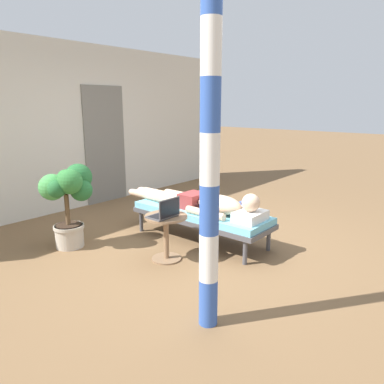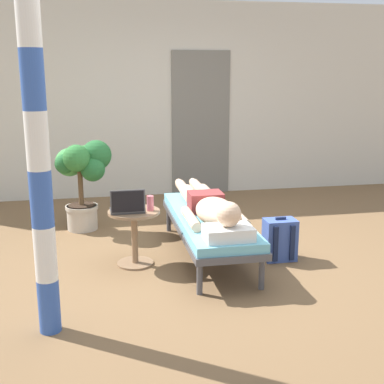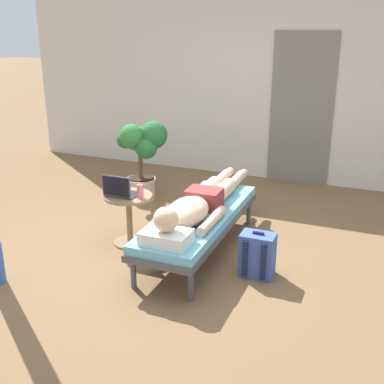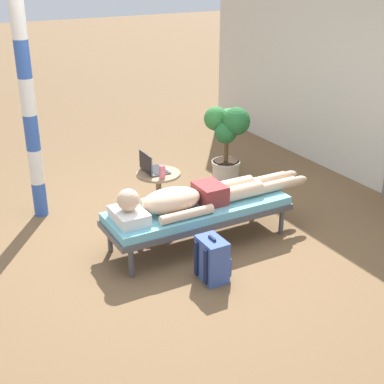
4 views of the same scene
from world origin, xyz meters
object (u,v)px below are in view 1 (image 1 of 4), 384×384
Objects in this scene: person_reclining at (204,203)px; laptop at (165,213)px; lounge_chair at (200,215)px; porch_post at (210,159)px; side_table at (166,230)px; drink_glass at (176,207)px; potted_plant at (68,194)px; backpack at (243,218)px.

laptop reaches higher than person_reclining.
porch_post is at bearing -139.12° from lounge_chair.
porch_post reaches higher than laptop.
laptop is (-0.06, -0.05, 0.23)m from side_table.
person_reclining reaches higher than drink_glass.
drink_glass is (-0.57, -0.11, 0.25)m from lounge_chair.
potted_plant is (-0.41, 1.24, 0.09)m from laptop.
lounge_chair is at bearing 90.00° from person_reclining.
porch_post is (-0.84, -1.11, 0.75)m from drink_glass.
drink_glass is 1.29m from backpack.
laptop is 0.21m from drink_glass.
laptop is at bearing 59.84° from porch_post.
laptop is at bearing -139.48° from side_table.
person_reclining is at bearing 5.14° from drink_glass.
potted_plant is at bearing 117.26° from drink_glass.
backpack is (1.37, -0.14, -0.16)m from side_table.
person_reclining is at bearing 165.55° from backpack.
laptop is at bearing 176.49° from backpack.
person_reclining is 5.12× the size of backpack.
lounge_chair is 0.87× the size of person_reclining.
potted_plant reaches higher than backpack.
drink_glass is at bearing -8.77° from side_table.
person_reclining is at bearing 2.25° from side_table.
person_reclining is at bearing -44.05° from potted_plant.
laptop is at bearing -169.96° from lounge_chair.
laptop is 2.23× the size of drink_glass.
laptop reaches higher than backpack.
laptop is 1.47m from porch_post.
person_reclining is 0.74m from backpack.
backpack is 2.57m from porch_post.
person_reclining is 4.15× the size of side_table.
backpack is at bearing -14.45° from person_reclining.
laptop reaches higher than lounge_chair.
backpack is at bearing -3.51° from laptop.
backpack is (0.65, -0.23, -0.15)m from lounge_chair.
porch_post reaches higher than backpack.
side_table is 1.66m from porch_post.
side_table is 1.69× the size of laptop.
side_table is 3.76× the size of drink_glass.
porch_post is (-2.07, -1.00, 1.15)m from backpack.
drink_glass is (-0.57, -0.05, 0.08)m from person_reclining.
drink_glass reaches higher than lounge_chair.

